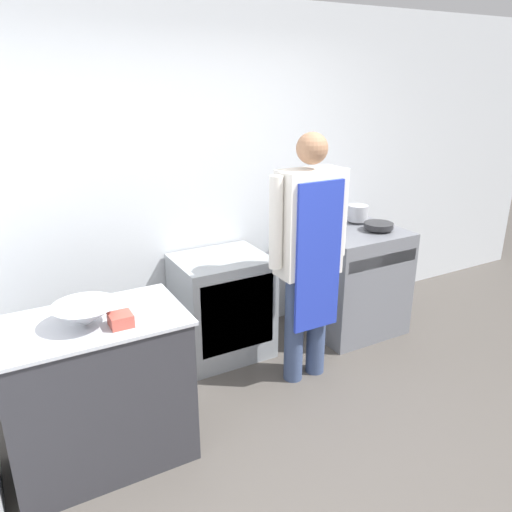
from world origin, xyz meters
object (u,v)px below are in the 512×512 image
stove (350,278)px  stock_pot (328,213)px  mixing_bowl (85,315)px  person_cook (309,247)px  plastic_tub (121,320)px  fridge_unit (222,306)px  saute_pan (379,226)px  sauce_pot (358,213)px

stove → stock_pot: size_ratio=2.90×
stock_pot → mixing_bowl: bearing=-159.6°
person_cook → plastic_tub: person_cook is taller
fridge_unit → saute_pan: size_ratio=3.37×
fridge_unit → mixing_bowl: size_ratio=2.44×
stove → person_cook: (-0.80, -0.48, 0.57)m
plastic_tub → person_cook: bearing=11.6°
fridge_unit → stock_pot: size_ratio=2.57×
fridge_unit → sauce_pot: (1.34, 0.01, 0.59)m
fridge_unit → stock_pot: (1.02, 0.01, 0.63)m
stove → plastic_tub: plastic_tub is taller
fridge_unit → plastic_tub: (-1.00, -0.89, 0.53)m
stock_pot → saute_pan: size_ratio=1.31×
mixing_bowl → stock_pot: 2.32m
stock_pot → stove: bearing=-38.4°
fridge_unit → plastic_tub: bearing=-138.3°
stove → plastic_tub: size_ratio=7.98×
stock_pot → saute_pan: (0.33, -0.27, -0.09)m
stove → stock_pot: (-0.17, 0.14, 0.59)m
fridge_unit → stock_pot: stock_pot is taller
fridge_unit → mixing_bowl: bearing=-145.4°
person_cook → sauce_pot: bearing=32.9°
plastic_tub → fridge_unit: bearing=41.7°
plastic_tub → sauce_pot: size_ratio=0.66×
stove → sauce_pot: bearing=41.7°
fridge_unit → plastic_tub: plastic_tub is taller
fridge_unit → saute_pan: bearing=-10.9°
stove → saute_pan: size_ratio=3.81×
plastic_tub → sauce_pot: sauce_pot is taller
plastic_tub → saute_pan: 2.42m
stock_pot → sauce_pot: size_ratio=1.82×
stove → plastic_tub: (-2.19, -0.76, 0.48)m
person_cook → stock_pot: 0.88m
stove → mixing_bowl: size_ratio=2.75×
plastic_tub → sauce_pot: (2.34, 0.90, 0.06)m
person_cook → plastic_tub: size_ratio=15.41×
stove → mixing_bowl: (-2.35, -0.67, 0.51)m
fridge_unit → sauce_pot: size_ratio=4.67×
saute_pan → stove: bearing=138.7°
saute_pan → mixing_bowl: bearing=-167.9°
mixing_bowl → saute_pan: mixing_bowl is taller
person_cook → mixing_bowl: bearing=-172.9°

